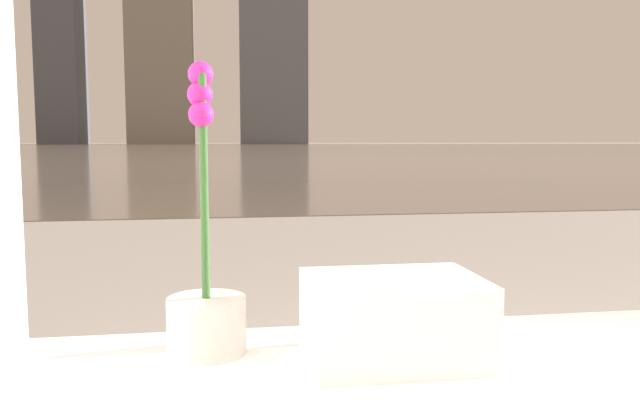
{
  "coord_description": "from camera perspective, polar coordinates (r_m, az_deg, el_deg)",
  "views": [
    {
      "loc": [
        -0.41,
        -0.06,
        0.88
      ],
      "look_at": [
        -0.01,
        2.46,
        0.64
      ],
      "focal_mm": 35.0,
      "sensor_mm": 36.0,
      "label": 1
    }
  ],
  "objects": [
    {
      "name": "potted_orchid",
      "position": [
        0.95,
        -10.39,
        -8.57
      ],
      "size": [
        0.12,
        0.12,
        0.43
      ],
      "color": "silver",
      "rests_on": "bathtub"
    },
    {
      "name": "skyline_tower_3",
      "position": [
        120.9,
        -4.37,
        17.12
      ],
      "size": [
        12.12,
        8.98,
        50.27
      ],
      "color": "slate",
      "rests_on": "ground_plane"
    },
    {
      "name": "harbor_water",
      "position": [
        62.06,
        -8.54,
        4.69
      ],
      "size": [
        180.0,
        110.0,
        0.01
      ],
      "color": "gray",
      "rests_on": "ground_plane"
    },
    {
      "name": "towel_stack",
      "position": [
        0.92,
        6.72,
        -10.7
      ],
      "size": [
        0.25,
        0.18,
        0.12
      ],
      "color": "white",
      "rests_on": "bathtub"
    },
    {
      "name": "skyline_tower_2",
      "position": [
        119.71,
        -14.38,
        13.37
      ],
      "size": [
        11.58,
        9.0,
        34.99
      ],
      "color": "gray",
      "rests_on": "ground_plane"
    }
  ]
}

